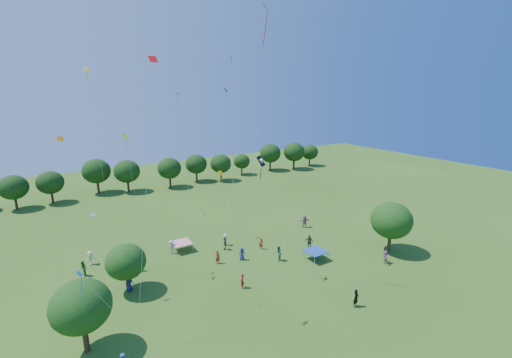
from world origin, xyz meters
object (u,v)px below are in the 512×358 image
object	(u,v)px
near_tree_north	(126,262)
man_in_black	(356,298)
pirate_kite	(262,164)
tent_red_stripe	(182,243)
tent_blue	(316,251)
near_tree_east	(392,221)
red_high_kite	(262,63)
near_tree_west	(81,306)

from	to	relation	value
near_tree_north	man_in_black	xyz separation A→B (m)	(16.97, -13.49, -2.29)
pirate_kite	tent_red_stripe	bearing A→B (deg)	116.33
near_tree_north	tent_blue	distance (m)	20.54
near_tree_east	tent_red_stripe	world-z (taller)	near_tree_east
tent_blue	pirate_kite	world-z (taller)	pirate_kite
man_in_black	red_high_kite	distance (m)	22.67
tent_blue	pirate_kite	bearing A→B (deg)	178.72
tent_red_stripe	tent_blue	distance (m)	16.17
near_tree_west	tent_blue	world-z (taller)	near_tree_west
near_tree_north	pirate_kite	distance (m)	16.16
red_high_kite	near_tree_east	bearing A→B (deg)	-8.24
near_tree_west	tent_blue	xyz separation A→B (m)	(24.30, 1.96, -2.79)
man_in_black	red_high_kite	size ratio (longest dim) A/B	0.07
near_tree_east	pirate_kite	bearing A→B (deg)	168.60
red_high_kite	tent_blue	bearing A→B (deg)	4.81
pirate_kite	near_tree_north	bearing A→B (deg)	160.04
near_tree_west	pirate_kite	xyz separation A→B (m)	(17.00, 2.13, 8.36)
near_tree_west	near_tree_east	size ratio (longest dim) A/B	0.93
near_tree_east	man_in_black	bearing A→B (deg)	-154.72
near_tree_west	tent_blue	bearing A→B (deg)	4.62
tent_blue	man_in_black	xyz separation A→B (m)	(-2.91, -8.76, -0.18)
tent_red_stripe	tent_blue	xyz separation A→B (m)	(12.37, -10.41, 0.00)
pirate_kite	near_tree_east	bearing A→B (deg)	-11.40
tent_blue	man_in_black	distance (m)	9.23
near_tree_west	man_in_black	xyz separation A→B (m)	(21.39, -6.80, -2.97)
tent_blue	man_in_black	world-z (taller)	man_in_black
near_tree_north	tent_red_stripe	world-z (taller)	near_tree_north
near_tree_east	red_high_kite	xyz separation A→B (m)	(-16.98, 2.46, 17.39)
man_in_black	red_high_kite	xyz separation A→B (m)	(-5.05, 8.09, 20.56)
tent_red_stripe	red_high_kite	xyz separation A→B (m)	(4.41, -11.08, 20.38)
near_tree_west	tent_red_stripe	bearing A→B (deg)	46.06
near_tree_east	man_in_black	xyz separation A→B (m)	(-11.93, -5.63, -3.17)
near_tree_north	man_in_black	distance (m)	21.80
near_tree_east	man_in_black	world-z (taller)	near_tree_east
tent_blue	near_tree_east	bearing A→B (deg)	-19.11
near_tree_east	tent_blue	size ratio (longest dim) A/B	2.82
near_tree_east	tent_red_stripe	bearing A→B (deg)	147.66
near_tree_north	red_high_kite	world-z (taller)	red_high_kite
red_high_kite	near_tree_north	bearing A→B (deg)	155.63
tent_red_stripe	pirate_kite	world-z (taller)	pirate_kite
pirate_kite	red_high_kite	world-z (taller)	red_high_kite
near_tree_west	tent_red_stripe	size ratio (longest dim) A/B	2.63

